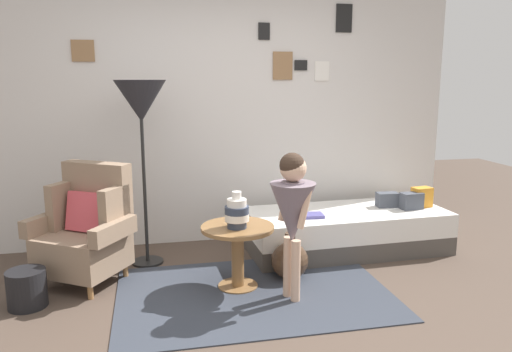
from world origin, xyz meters
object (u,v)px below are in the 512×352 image
object	(u,v)px
demijohn_near	(290,260)
daybed	(346,230)
vase_striped	(237,213)
person_child	(293,207)
armchair	(87,229)
book_on_daybed	(311,215)
side_table	(238,243)
magazine_basket	(27,289)
floor_lamp	(141,106)

from	to	relation	value
demijohn_near	daybed	bearing A→B (deg)	37.16
vase_striped	daybed	bearing A→B (deg)	29.80
daybed	person_child	distance (m)	1.36
armchair	daybed	xyz separation A→B (m)	(2.37, 0.24, -0.24)
armchair	book_on_daybed	xyz separation A→B (m)	(1.95, 0.10, -0.02)
side_table	magazine_basket	size ratio (longest dim) A/B	2.07
vase_striped	magazine_basket	size ratio (longest dim) A/B	1.03
demijohn_near	floor_lamp	bearing A→B (deg)	152.25
magazine_basket	book_on_daybed	bearing A→B (deg)	12.29
demijohn_near	magazine_basket	size ratio (longest dim) A/B	1.41
daybed	vase_striped	bearing A→B (deg)	-150.20
armchair	floor_lamp	distance (m)	1.13
vase_striped	side_table	bearing A→B (deg)	74.60
vase_striped	demijohn_near	world-z (taller)	vase_striped
person_child	magazine_basket	xyz separation A→B (m)	(-1.93, 0.29, -0.58)
floor_lamp	book_on_daybed	world-z (taller)	floor_lamp
book_on_daybed	magazine_basket	xyz separation A→B (m)	(-2.35, -0.51, -0.28)
armchair	floor_lamp	world-z (taller)	floor_lamp
person_child	armchair	bearing A→B (deg)	155.38
daybed	person_child	size ratio (longest dim) A/B	1.70
armchair	book_on_daybed	bearing A→B (deg)	2.80
demijohn_near	armchair	bearing A→B (deg)	169.16
book_on_daybed	side_table	bearing A→B (deg)	-147.27
side_table	demijohn_near	world-z (taller)	side_table
magazine_basket	vase_striped	bearing A→B (deg)	-1.13
floor_lamp	armchair	bearing A→B (deg)	-147.28
armchair	floor_lamp	bearing A→B (deg)	32.72
floor_lamp	daybed	bearing A→B (deg)	-1.81
side_table	vase_striped	distance (m)	0.27
daybed	person_child	bearing A→B (deg)	-131.27
demijohn_near	magazine_basket	distance (m)	2.03
armchair	vase_striped	world-z (taller)	armchair
vase_striped	person_child	xyz separation A→B (m)	(0.37, -0.26, 0.09)
person_child	book_on_daybed	bearing A→B (deg)	62.53
person_child	magazine_basket	world-z (taller)	person_child
vase_striped	demijohn_near	size ratio (longest dim) A/B	0.73
vase_striped	magazine_basket	xyz separation A→B (m)	(-1.56, 0.03, -0.49)
daybed	book_on_daybed	xyz separation A→B (m)	(-0.41, -0.15, 0.22)
person_child	book_on_daybed	size ratio (longest dim) A/B	5.13
demijohn_near	magazine_basket	world-z (taller)	demijohn_near
floor_lamp	magazine_basket	bearing A→B (deg)	-140.31
demijohn_near	person_child	bearing A→B (deg)	-104.13
armchair	floor_lamp	xyz separation A→B (m)	(0.47, 0.30, 0.98)
daybed	person_child	xyz separation A→B (m)	(-0.83, -0.95, 0.52)
magazine_basket	side_table	bearing A→B (deg)	0.48
armchair	book_on_daybed	size ratio (longest dim) A/B	4.41
vase_striped	demijohn_near	xyz separation A→B (m)	(0.47, 0.13, -0.47)
side_table	book_on_daybed	bearing A→B (deg)	32.73
side_table	demijohn_near	size ratio (longest dim) A/B	1.46
armchair	magazine_basket	xyz separation A→B (m)	(-0.40, -0.42, -0.30)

